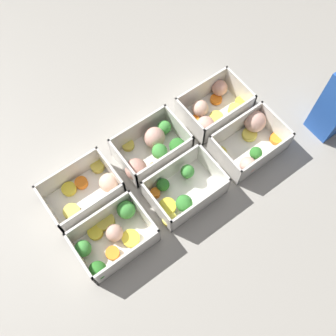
{
  "coord_description": "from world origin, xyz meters",
  "views": [
    {
      "loc": [
        0.22,
        0.3,
        0.82
      ],
      "look_at": [
        0.0,
        0.0,
        0.02
      ],
      "focal_mm": 42.0,
      "sensor_mm": 36.0,
      "label": 1
    }
  ],
  "objects_px": {
    "container_near_center": "(153,149)",
    "container_near_right": "(88,190)",
    "container_near_left": "(213,108)",
    "container_far_right": "(111,237)",
    "container_far_center": "(182,191)",
    "container_far_left": "(251,140)"
  },
  "relations": [
    {
      "from": "container_near_left",
      "to": "container_far_right",
      "type": "xyz_separation_m",
      "value": [
        0.37,
        0.12,
        0.0
      ]
    },
    {
      "from": "container_near_right",
      "to": "container_far_left",
      "type": "xyz_separation_m",
      "value": [
        -0.37,
        0.12,
        0.0
      ]
    },
    {
      "from": "container_near_right",
      "to": "container_near_center",
      "type": "bearing_deg",
      "value": 178.81
    },
    {
      "from": "container_far_center",
      "to": "container_near_center",
      "type": "bearing_deg",
      "value": -94.05
    },
    {
      "from": "container_near_center",
      "to": "container_far_left",
      "type": "relative_size",
      "value": 1.03
    },
    {
      "from": "container_near_right",
      "to": "container_far_left",
      "type": "relative_size",
      "value": 0.95
    },
    {
      "from": "container_near_center",
      "to": "container_far_center",
      "type": "distance_m",
      "value": 0.12
    },
    {
      "from": "container_far_left",
      "to": "container_far_center",
      "type": "bearing_deg",
      "value": 1.61
    },
    {
      "from": "container_near_center",
      "to": "container_far_right",
      "type": "height_order",
      "value": "same"
    },
    {
      "from": "container_far_left",
      "to": "container_far_right",
      "type": "distance_m",
      "value": 0.38
    },
    {
      "from": "container_far_center",
      "to": "container_far_right",
      "type": "relative_size",
      "value": 1.03
    },
    {
      "from": "container_near_left",
      "to": "container_near_center",
      "type": "height_order",
      "value": "same"
    },
    {
      "from": "container_far_left",
      "to": "container_far_right",
      "type": "bearing_deg",
      "value": 0.13
    },
    {
      "from": "container_near_left",
      "to": "container_far_right",
      "type": "height_order",
      "value": "same"
    },
    {
      "from": "container_near_center",
      "to": "container_far_left",
      "type": "bearing_deg",
      "value": 149.59
    },
    {
      "from": "container_far_center",
      "to": "container_far_right",
      "type": "distance_m",
      "value": 0.18
    },
    {
      "from": "container_near_left",
      "to": "container_far_left",
      "type": "relative_size",
      "value": 1.0
    },
    {
      "from": "container_near_left",
      "to": "container_far_left",
      "type": "distance_m",
      "value": 0.12
    },
    {
      "from": "container_near_center",
      "to": "container_near_right",
      "type": "xyz_separation_m",
      "value": [
        0.17,
        -0.0,
        -0.0
      ]
    },
    {
      "from": "container_near_center",
      "to": "container_near_right",
      "type": "relative_size",
      "value": 1.08
    },
    {
      "from": "container_near_center",
      "to": "container_far_right",
      "type": "relative_size",
      "value": 1.09
    },
    {
      "from": "container_near_left",
      "to": "container_far_right",
      "type": "bearing_deg",
      "value": 18.12
    }
  ]
}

